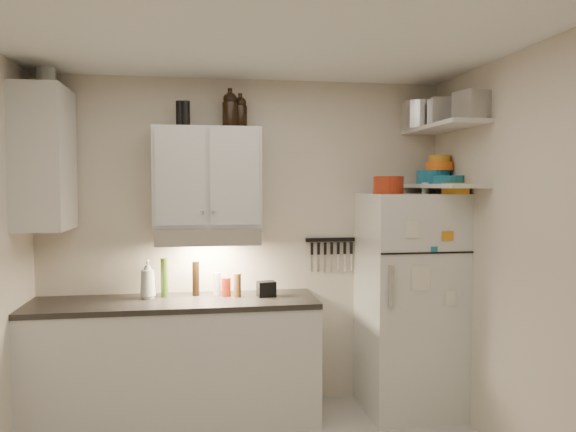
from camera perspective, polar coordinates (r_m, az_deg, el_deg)
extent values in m
cube|color=white|center=(3.11, -2.01, 18.91)|extent=(3.20, 3.00, 0.02)
cube|color=beige|center=(4.52, -4.38, -2.77)|extent=(3.20, 0.02, 2.60)
cube|color=beige|center=(3.60, 24.46, -4.57)|extent=(0.02, 3.00, 2.60)
cube|color=silver|center=(4.38, -11.40, -14.54)|extent=(2.10, 0.60, 0.88)
cube|color=#272421|center=(4.26, -11.47, -8.64)|extent=(2.10, 0.62, 0.04)
cube|color=silver|center=(4.30, -8.20, 3.91)|extent=(0.80, 0.33, 0.75)
cube|color=silver|center=(4.30, -23.54, 5.34)|extent=(0.33, 0.55, 1.00)
cube|color=silver|center=(4.25, -8.14, -1.94)|extent=(0.76, 0.46, 0.12)
cube|color=silver|center=(4.53, 12.19, -8.58)|extent=(0.70, 0.68, 1.70)
cube|color=silver|center=(4.41, 15.49, 8.69)|extent=(0.30, 0.95, 0.03)
cube|color=silver|center=(4.39, 15.41, 2.97)|extent=(0.30, 0.95, 0.03)
cube|color=black|center=(4.60, 4.38, -2.41)|extent=(0.42, 0.02, 0.03)
cylinder|color=maroon|center=(4.31, 10.16, 3.11)|extent=(0.29, 0.29, 0.13)
cube|color=orange|center=(4.34, 16.60, 2.69)|extent=(0.28, 0.30, 0.08)
cylinder|color=silver|center=(4.46, 13.77, 2.77)|extent=(0.07, 0.07, 0.09)
cylinder|color=silver|center=(4.68, 13.29, 9.91)|extent=(0.34, 0.34, 0.22)
cube|color=#AAAAAD|center=(4.38, 15.44, 10.19)|extent=(0.22, 0.20, 0.19)
cube|color=#AAAAAD|center=(4.13, 18.22, 10.60)|extent=(0.24, 0.24, 0.20)
cylinder|color=#196C8E|center=(4.61, 14.55, 3.83)|extent=(0.27, 0.27, 0.11)
cylinder|color=orange|center=(4.58, 15.12, 4.90)|extent=(0.21, 0.21, 0.06)
cylinder|color=#C18522|center=(4.58, 15.13, 5.63)|extent=(0.17, 0.17, 0.05)
cylinder|color=#196C8E|center=(4.47, 16.04, 3.56)|extent=(0.33, 0.33, 0.06)
cylinder|color=black|center=(4.31, -10.37, 10.16)|extent=(0.09, 0.09, 0.19)
cylinder|color=black|center=(4.33, -10.87, 10.13)|extent=(0.08, 0.08, 0.19)
cylinder|color=silver|center=(4.46, -23.39, 12.90)|extent=(0.17, 0.17, 0.18)
imported|color=silver|center=(4.33, -14.06, -5.99)|extent=(0.14, 0.14, 0.33)
cylinder|color=brown|center=(4.29, -5.16, -7.02)|extent=(0.07, 0.07, 0.18)
cylinder|color=#365615|center=(4.37, -12.44, -6.12)|extent=(0.06, 0.06, 0.29)
cylinder|color=black|center=(4.37, -9.35, -6.29)|extent=(0.07, 0.07, 0.26)
cylinder|color=silver|center=(4.38, -7.23, -6.86)|extent=(0.06, 0.06, 0.17)
cylinder|color=maroon|center=(4.33, -6.30, -7.17)|extent=(0.09, 0.09, 0.14)
cube|color=black|center=(4.30, -2.22, -7.42)|extent=(0.15, 0.12, 0.12)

